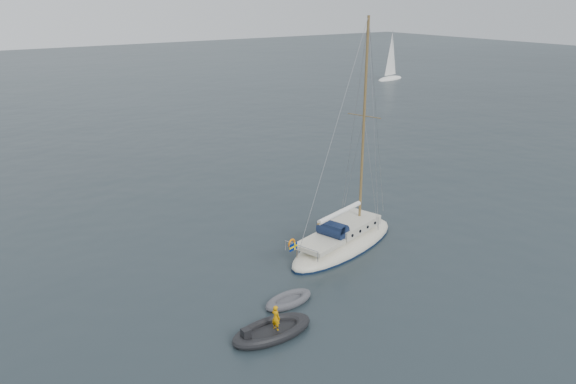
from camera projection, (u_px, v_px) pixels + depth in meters
ground at (315, 279)px, 29.73m from camera, size 300.00×300.00×0.00m
sailboat at (344, 231)px, 33.17m from camera, size 9.68×2.90×13.78m
dinghy at (289, 300)px, 27.31m from camera, size 2.70×1.22×0.39m
rib at (272, 330)px, 24.76m from camera, size 3.94×1.79×1.41m
distant_yacht_b at (391, 58)px, 97.89m from camera, size 6.68×3.56×8.85m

